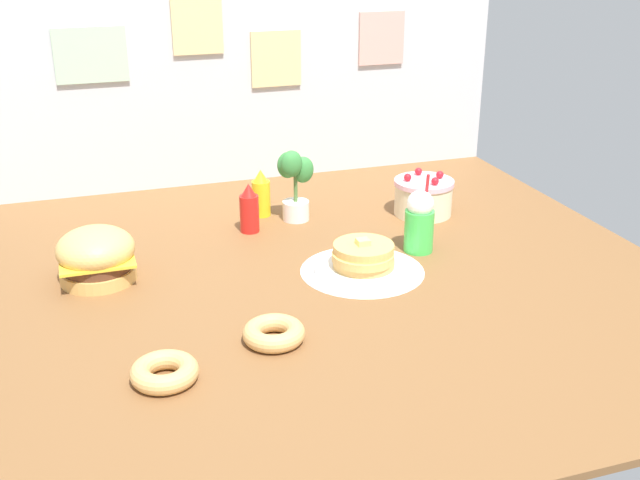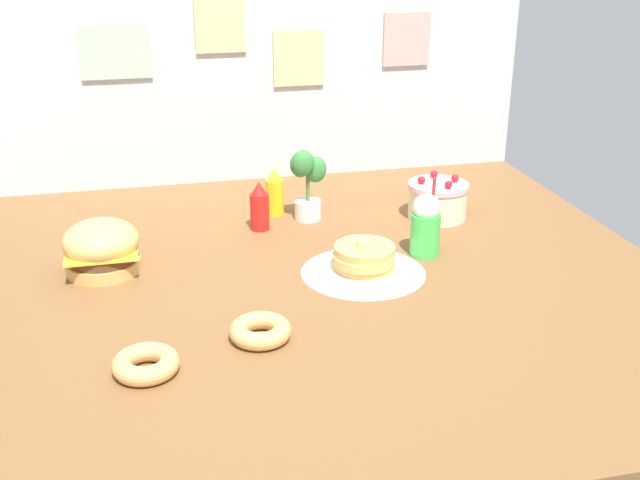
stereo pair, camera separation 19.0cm
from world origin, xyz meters
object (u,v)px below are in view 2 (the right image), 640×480
Objects in this scene: potted_plant at (307,181)px; donut_pink_glaze at (146,363)px; mustard_bottle at (275,193)px; donut_chocolate at (260,330)px; ketchup_bottle at (260,207)px; burger at (102,248)px; pancake_stack at (364,261)px; layer_cake at (438,200)px; cream_soda_cup at (426,225)px.

donut_pink_glaze is at bearing -122.95° from potted_plant.
mustard_bottle is 1.08× the size of donut_chocolate.
donut_chocolate is at bearing -98.91° from ketchup_bottle.
pancake_stack is (0.76, -0.19, -0.04)m from burger.
ketchup_bottle is at bearing 81.09° from donut_chocolate.
burger is 0.78× the size of pancake_stack.
mustard_bottle is 0.14m from potted_plant.
ketchup_bottle is at bearing -161.71° from potted_plant.
burger is 1.06× the size of layer_cake.
layer_cake is 1.25× the size of ketchup_bottle.
cream_soda_cup is at bearing 22.87° from pancake_stack.
pancake_stack is 0.77m from donut_pink_glaze.
mustard_bottle is (0.08, 0.14, 0.00)m from ketchup_bottle.
cream_soda_cup reaches higher than ketchup_bottle.
ketchup_bottle reaches higher than layer_cake.
donut_pink_glaze and donut_chocolate have the same top height.
mustard_bottle reaches higher than burger.
potted_plant reaches higher than burger.
cream_soda_cup reaches higher than burger.
cream_soda_cup is 1.61× the size of donut_chocolate.
pancake_stack is 1.83× the size of donut_chocolate.
mustard_bottle is at bearing 60.89° from ketchup_bottle.
layer_cake is at bearing 37.92° from donut_pink_glaze.
potted_plant reaches higher than mustard_bottle.
potted_plant is (0.69, 0.29, 0.06)m from burger.
donut_pink_glaze is (-1.03, -0.80, -0.04)m from layer_cake.
mustard_bottle is 1.08m from donut_pink_glaze.
layer_cake is (1.14, 0.20, -0.01)m from burger.
pancake_stack is 0.50m from potted_plant.
potted_plant is (0.18, 0.06, 0.06)m from ketchup_bottle.
donut_chocolate is (-0.12, -0.74, -0.05)m from ketchup_bottle.
layer_cake is 0.83× the size of cream_soda_cup.
ketchup_bottle is 0.75m from donut_chocolate.
donut_pink_glaze is at bearing -149.97° from cream_soda_cup.
cream_soda_cup is (0.40, -0.47, 0.02)m from mustard_bottle.
potted_plant is at bearing -37.05° from mustard_bottle.
pancake_stack is 1.36× the size of layer_cake.
pancake_stack is at bearing 32.31° from donut_pink_glaze.
layer_cake is at bearing 9.90° from burger.
cream_soda_cup is at bearing 34.89° from donut_chocolate.
donut_pink_glaze is at bearing -142.08° from layer_cake.
donut_chocolate is at bearing -102.35° from mustard_bottle.
donut_chocolate is 0.86m from potted_plant.
burger is at bearing 165.70° from pancake_stack.
pancake_stack is 0.25m from cream_soda_cup.
mustard_bottle is at bearing 77.65° from donut_chocolate.
potted_plant reaches higher than cream_soda_cup.
cream_soda_cup is 0.72m from donut_chocolate.
donut_chocolate is 0.61× the size of potted_plant.
burger is 0.75m from potted_plant.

